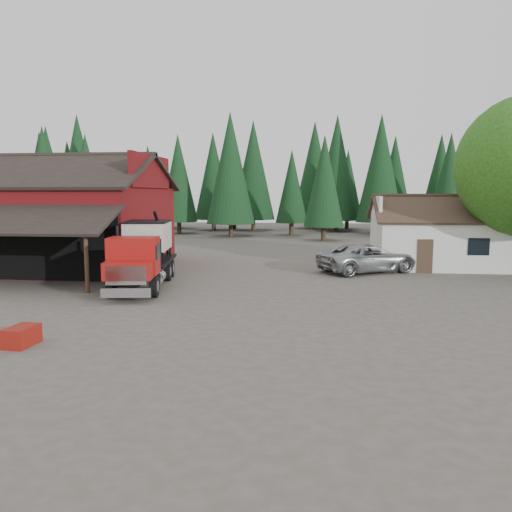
# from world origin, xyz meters

# --- Properties ---
(ground) EXTENTS (120.00, 120.00, 0.00)m
(ground) POSITION_xyz_m (0.00, 0.00, 0.00)
(ground) COLOR #4C453B
(ground) RESTS_ON ground
(red_barn) EXTENTS (12.80, 13.63, 7.18)m
(red_barn) POSITION_xyz_m (-11.00, 9.90, 2.69)
(red_barn) COLOR #611012
(red_barn) RESTS_ON ground
(farmhouse) EXTENTS (8.60, 6.42, 4.65)m
(farmhouse) POSITION_xyz_m (13.00, 13.00, 1.67)
(farmhouse) COLOR silver
(farmhouse) RESTS_ON ground
(conifer_backdrop) EXTENTS (76.00, 16.00, 16.00)m
(conifer_backdrop) POSITION_xyz_m (0.00, 42.00, 0.00)
(conifer_backdrop) COLOR black
(conifer_backdrop) RESTS_ON ground
(near_pine_a) EXTENTS (4.40, 4.40, 11.40)m
(near_pine_a) POSITION_xyz_m (-22.00, 28.00, 6.39)
(near_pine_a) COLOR #382619
(near_pine_a) RESTS_ON ground
(near_pine_b) EXTENTS (3.96, 3.96, 10.40)m
(near_pine_b) POSITION_xyz_m (6.00, 30.00, 5.89)
(near_pine_b) COLOR #382619
(near_pine_b) RESTS_ON ground
(near_pine_c) EXTENTS (4.84, 4.84, 12.40)m
(near_pine_c) POSITION_xyz_m (22.00, 26.00, 6.89)
(near_pine_c) COLOR #382619
(near_pine_c) RESTS_ON ground
(near_pine_d) EXTENTS (5.28, 5.28, 13.40)m
(near_pine_d) POSITION_xyz_m (-4.00, 34.00, 7.39)
(near_pine_d) COLOR #382619
(near_pine_d) RESTS_ON ground
(feed_truck) EXTENTS (3.42, 8.52, 3.74)m
(feed_truck) POSITION_xyz_m (-3.50, 4.03, 1.75)
(feed_truck) COLOR black
(feed_truck) RESTS_ON ground
(silver_car) EXTENTS (6.65, 5.35, 1.68)m
(silver_car) POSITION_xyz_m (8.23, 10.00, 0.84)
(silver_car) COLOR #9C9FA3
(silver_car) RESTS_ON ground
(equip_box) EXTENTS (0.77, 1.14, 0.60)m
(equip_box) POSITION_xyz_m (-3.95, -6.00, 0.30)
(equip_box) COLOR maroon
(equip_box) RESTS_ON ground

